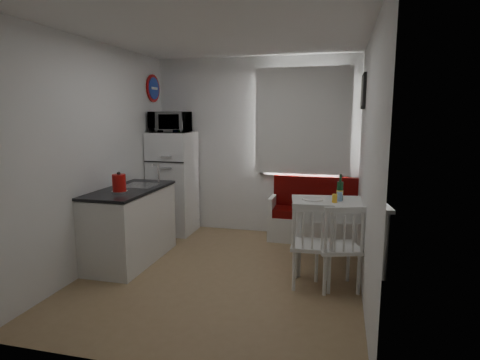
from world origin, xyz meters
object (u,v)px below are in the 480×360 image
object	(u,v)px
fridge	(173,183)
wine_bottle	(340,187)
bench	(314,220)
microwave	(170,122)
chair_right	(338,239)
chair_left	(312,236)
kitchen_counter	(131,224)
dining_table	(339,209)
kettle	(119,183)

from	to	relation	value
fridge	wine_bottle	world-z (taller)	fridge
bench	microwave	bearing A→B (deg)	-175.65
microwave	chair_right	bearing A→B (deg)	-31.60
chair_left	kitchen_counter	bearing A→B (deg)	169.93
dining_table	fridge	bearing A→B (deg)	151.84
chair_right	kettle	xyz separation A→B (m)	(-2.40, -0.00, 0.46)
dining_table	kettle	distance (m)	2.51
kettle	wine_bottle	size ratio (longest dim) A/B	0.77
dining_table	wine_bottle	xyz separation A→B (m)	(0.01, 0.10, 0.24)
bench	kitchen_counter	bearing A→B (deg)	-147.31
chair_right	fridge	size ratio (longest dim) A/B	0.35
bench	fridge	bearing A→B (deg)	-177.01
wine_bottle	dining_table	bearing A→B (deg)	-92.93
kitchen_counter	wine_bottle	distance (m)	2.54
bench	fridge	size ratio (longest dim) A/B	0.83
bench	fridge	world-z (taller)	fridge
bench	kettle	distance (m)	2.74
kitchen_counter	chair_left	size ratio (longest dim) A/B	2.69
chair_left	chair_right	bearing A→B (deg)	-1.97
dining_table	chair_right	world-z (taller)	chair_right
microwave	kettle	world-z (taller)	microwave
kitchen_counter	wine_bottle	bearing A→B (deg)	10.69
chair_right	chair_left	bearing A→B (deg)	162.64
kitchen_counter	fridge	xyz separation A→B (m)	(0.02, 1.24, 0.30)
dining_table	fridge	world-z (taller)	fridge
dining_table	microwave	size ratio (longest dim) A/B	2.12
kitchen_counter	chair_right	world-z (taller)	kitchen_counter
wine_bottle	kettle	bearing A→B (deg)	-162.27
dining_table	chair_left	xyz separation A→B (m)	(-0.25, -0.66, -0.14)
chair_right	kettle	distance (m)	2.44
kettle	dining_table	bearing A→B (deg)	15.57
chair_right	fridge	world-z (taller)	fridge
chair_right	wine_bottle	xyz separation A→B (m)	(0.00, 0.76, 0.38)
bench	kettle	world-z (taller)	kettle
chair_right	dining_table	bearing A→B (deg)	72.82
chair_left	microwave	size ratio (longest dim) A/B	0.91
bench	dining_table	distance (m)	1.12
bench	microwave	size ratio (longest dim) A/B	2.31
microwave	wine_bottle	distance (m)	2.64
kitchen_counter	fridge	world-z (taller)	fridge
fridge	dining_table	bearing A→B (deg)	-19.99
chair_left	wine_bottle	bearing A→B (deg)	69.31
chair_left	bench	bearing A→B (deg)	90.72
dining_table	wine_bottle	distance (m)	0.26
kitchen_counter	chair_left	bearing A→B (deg)	-7.83
chair_left	microwave	distance (m)	2.86
dining_table	chair_left	distance (m)	0.72
bench	dining_table	bearing A→B (deg)	-71.30
microwave	kettle	distance (m)	1.63
dining_table	kitchen_counter	bearing A→B (deg)	-179.74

